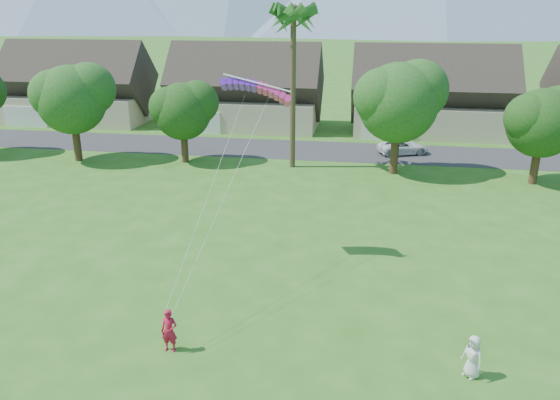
% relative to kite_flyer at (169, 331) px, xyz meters
% --- Properties ---
extents(street, '(90.00, 7.00, 0.01)m').
position_rel_kite_flyer_xyz_m(street, '(3.09, 30.90, -0.85)').
color(street, '#2D2D30').
rests_on(street, ground).
extents(kite_flyer, '(0.63, 0.42, 1.72)m').
position_rel_kite_flyer_xyz_m(kite_flyer, '(0.00, 0.00, 0.00)').
color(kite_flyer, '#B81533').
rests_on(kite_flyer, ground).
extents(watcher, '(0.91, 0.93, 1.62)m').
position_rel_kite_flyer_xyz_m(watcher, '(10.98, 0.24, -0.05)').
color(watcher, silver).
rests_on(watcher, ground).
extents(parked_car, '(4.84, 3.47, 1.22)m').
position_rel_kite_flyer_xyz_m(parked_car, '(10.08, 30.90, -0.25)').
color(parked_car, silver).
rests_on(parked_car, ground).
extents(houses_row, '(72.75, 8.19, 8.86)m').
position_rel_kite_flyer_xyz_m(houses_row, '(3.58, 39.89, 2.58)').
color(houses_row, beige).
rests_on(houses_row, ground).
extents(tree_row, '(62.27, 6.67, 8.45)m').
position_rel_kite_flyer_xyz_m(tree_row, '(1.94, 24.81, 4.03)').
color(tree_row, '#47301C').
rests_on(tree_row, ground).
extents(fan_palm, '(3.00, 3.00, 13.80)m').
position_rel_kite_flyer_xyz_m(fan_palm, '(1.09, 25.40, 10.94)').
color(fan_palm, '#4C3D26').
rests_on(fan_palm, ground).
extents(parafoil_kite, '(3.47, 1.11, 0.50)m').
position_rel_kite_flyer_xyz_m(parafoil_kite, '(1.60, 9.21, 7.79)').
color(parafoil_kite, '#6A1BD0').
rests_on(parafoil_kite, ground).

